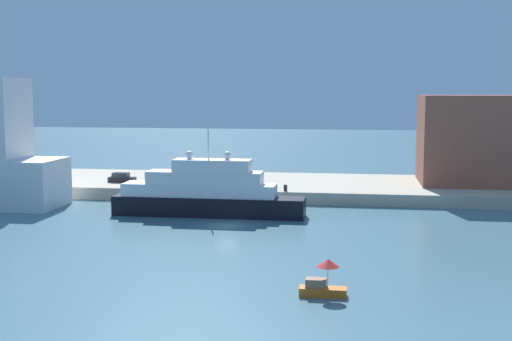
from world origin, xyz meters
name	(u,v)px	position (x,y,z in m)	size (l,w,h in m)	color
ground	(227,226)	(0.00, 0.00, 0.00)	(400.00, 400.00, 0.00)	slate
quay_dock	(260,186)	(0.00, 27.27, 0.88)	(110.00, 22.54, 1.75)	#B7AD99
large_yacht	(206,193)	(-3.87, 6.20, 2.84)	(24.50, 4.11, 11.16)	black
small_motorboat	(323,281)	(12.71, -25.64, 1.19)	(3.65, 1.77, 2.97)	#C66019
harbor_building	(483,140)	(33.81, 29.58, 8.46)	(18.54, 13.80, 13.41)	#93513D
parked_car	(122,178)	(-21.05, 22.63, 2.37)	(4.09, 1.70, 1.45)	black
person_figure	(148,178)	(-16.75, 22.28, 2.55)	(0.36, 0.36, 1.72)	maroon
mooring_bollard	(285,188)	(5.08, 17.14, 2.20)	(0.50, 0.50, 0.89)	black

